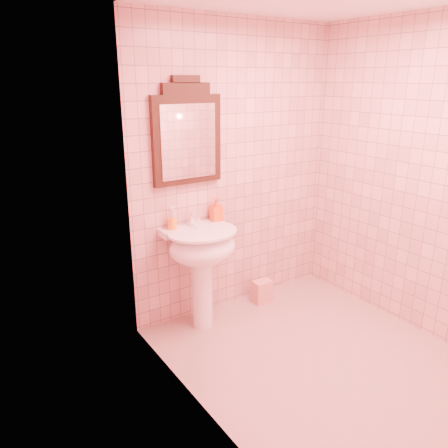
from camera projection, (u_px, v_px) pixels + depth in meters
floor at (317, 357)px, 3.32m from camera, size 2.20×2.20×0.00m
back_wall at (236, 171)px, 3.80m from camera, size 2.00×0.02×2.50m
pedestal_sink at (202, 254)px, 3.55m from camera, size 0.58×0.58×0.86m
faucet at (193, 219)px, 3.57m from camera, size 0.04×0.16×0.11m
mirror at (187, 135)px, 3.41m from camera, size 0.60×0.06×0.83m
toothbrush_cup at (172, 223)px, 3.51m from camera, size 0.07×0.07×0.17m
soap_dispenser at (216, 210)px, 3.70m from camera, size 0.10×0.10×0.20m
towel at (262, 291)px, 4.12m from camera, size 0.18×0.13×0.21m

